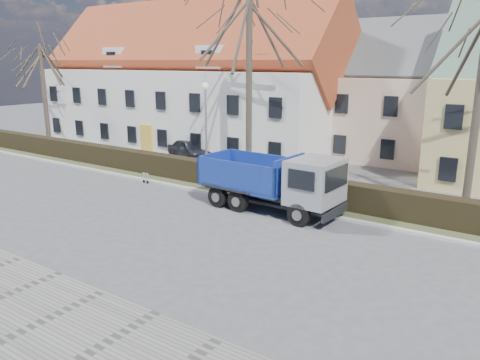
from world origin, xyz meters
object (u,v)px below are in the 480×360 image
Objects in this scene: cart_frame at (143,177)px; parked_car_a at (190,149)px; streetlight at (206,131)px; dump_truck at (266,180)px.

parked_car_a is (-2.19, 6.82, 0.37)m from cart_frame.
parked_car_a is at bearing 139.43° from streetlight.
cart_frame is 0.18× the size of parked_car_a.
streetlight reaches higher than parked_car_a.
streetlight reaches higher than dump_truck.
streetlight is 7.69× the size of cart_frame.
parked_car_a is at bearing 107.80° from cart_frame.
parked_car_a is (-10.72, 7.10, -0.72)m from dump_truck.
cart_frame is 7.17m from parked_car_a.
dump_truck is 6.85m from streetlight.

